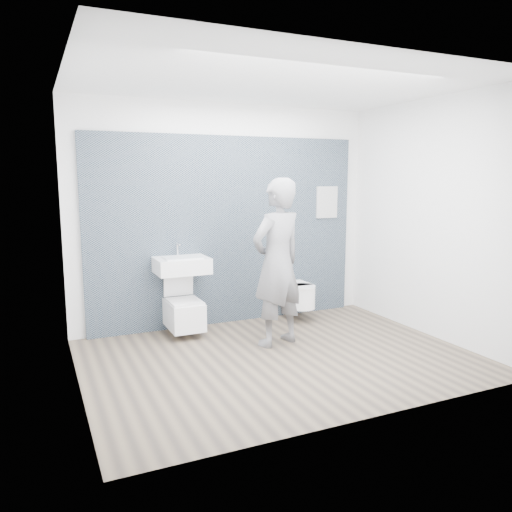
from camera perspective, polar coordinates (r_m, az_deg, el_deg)
name	(u,v)px	position (r m, az deg, el deg)	size (l,w,h in m)	color
ground	(279,357)	(5.40, 2.69, -11.48)	(4.00, 4.00, 0.00)	brown
room_shell	(281,192)	(5.06, 2.83, 7.32)	(4.00, 4.00, 4.00)	silver
tile_wall	(229,321)	(6.67, -3.12, -7.44)	(3.60, 0.06, 2.40)	black
washbasin	(182,265)	(6.01, -8.48, -1.01)	(0.62, 0.47, 0.47)	white
toilet_square	(184,312)	(6.10, -8.25, -6.40)	(0.39, 0.56, 0.76)	white
toilet_rounded	(299,295)	(6.67, 4.89, -4.48)	(0.33, 0.56, 0.31)	white
info_placard	(324,310)	(7.27, 7.83, -6.12)	(0.33, 0.03, 0.43)	white
visitor	(277,263)	(5.57, 2.45, -0.78)	(0.69, 0.45, 1.88)	slate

